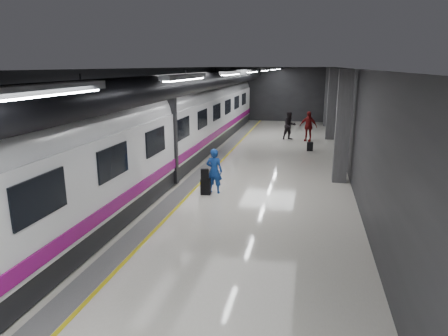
# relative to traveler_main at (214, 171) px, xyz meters

# --- Properties ---
(ground) EXTENTS (40.00, 40.00, 0.00)m
(ground) POSITION_rel_traveler_main_xyz_m (0.11, 0.56, -0.84)
(ground) COLOR silver
(ground) RESTS_ON ground
(platform_hall) EXTENTS (10.02, 40.02, 4.51)m
(platform_hall) POSITION_rel_traveler_main_xyz_m (-0.18, 1.51, 2.70)
(platform_hall) COLOR black
(platform_hall) RESTS_ON ground
(train) EXTENTS (3.05, 38.00, 4.05)m
(train) POSITION_rel_traveler_main_xyz_m (-3.14, 0.56, 1.23)
(train) COLOR black
(train) RESTS_ON ground
(traveler_main) EXTENTS (0.63, 0.43, 1.68)m
(traveler_main) POSITION_rel_traveler_main_xyz_m (0.00, 0.00, 0.00)
(traveler_main) COLOR #1756AE
(traveler_main) RESTS_ON ground
(suitcase_main) EXTENTS (0.38, 0.26, 0.59)m
(suitcase_main) POSITION_rel_traveler_main_xyz_m (-0.26, -0.28, -0.54)
(suitcase_main) COLOR black
(suitcase_main) RESTS_ON ground
(shoulder_bag) EXTENTS (0.32, 0.24, 0.38)m
(shoulder_bag) POSITION_rel_traveler_main_xyz_m (-0.28, -0.32, -0.06)
(shoulder_bag) COLOR black
(shoulder_bag) RESTS_ON suitcase_main
(traveler_far_a) EXTENTS (1.10, 1.04, 1.80)m
(traveler_far_a) POSITION_rel_traveler_main_xyz_m (2.10, 11.75, 0.06)
(traveler_far_a) COLOR black
(traveler_far_a) RESTS_ON ground
(traveler_far_b) EXTENTS (1.18, 0.74, 1.87)m
(traveler_far_b) POSITION_rel_traveler_main_xyz_m (3.27, 11.49, 0.09)
(traveler_far_b) COLOR maroon
(traveler_far_b) RESTS_ON ground
(suitcase_far) EXTENTS (0.34, 0.23, 0.49)m
(suitcase_far) POSITION_rel_traveler_main_xyz_m (3.44, 8.48, -0.59)
(suitcase_far) COLOR black
(suitcase_far) RESTS_ON ground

